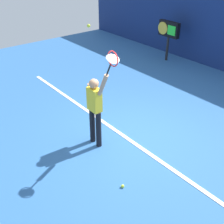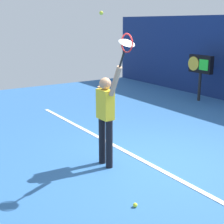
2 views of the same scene
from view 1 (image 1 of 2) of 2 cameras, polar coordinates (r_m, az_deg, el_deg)
The scene contains 7 objects.
ground_plane at distance 7.38m, azimuth 4.44°, elevation -4.85°, with size 18.00×18.00×0.00m, color #2D609E.
court_baseline at distance 7.27m, azimuth 3.30°, elevation -5.37°, with size 10.00×0.10×0.01m, color white.
tennis_player at distance 6.62m, azimuth -3.33°, elevation 1.02°, with size 0.74×0.31×1.95m.
tennis_racket at distance 5.62m, azimuth 0.05°, elevation 10.09°, with size 0.42×0.27×0.62m.
tennis_ball at distance 6.02m, azimuth -4.57°, elevation 16.40°, with size 0.07×0.07×0.07m, color #CCE033.
scoreboard_clock at distance 12.17m, azimuth 11.00°, elevation 15.29°, with size 0.96×0.20×1.57m.
spare_ball at distance 6.00m, azimuth 2.09°, elevation -14.22°, with size 0.07×0.07×0.07m, color #CCE033.
Camera 1 is at (4.35, -4.20, 4.23)m, focal length 46.95 mm.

